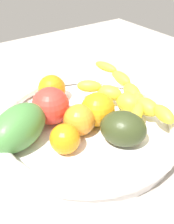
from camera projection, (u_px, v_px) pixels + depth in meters
kitchen_counter at (87, 138)px, 52.31cm from camera, size 120.00×120.00×3.00cm
fruit_bowl at (87, 123)px, 50.11cm from camera, size 36.46×36.46×4.53cm
banana_draped_left at (127, 100)px, 51.87cm from camera, size 10.46×21.72×5.44cm
banana_draped_right at (127, 89)px, 56.49cm from camera, size 12.91×25.24×4.61cm
orange_front at (52, 89)px, 55.81cm from camera, size 6.04×6.04×6.04cm
orange_mid_left at (98, 109)px, 48.74cm from camera, size 6.63×6.63×6.63cm
orange_mid_right at (65, 139)px, 42.84cm from camera, size 5.25×5.25×5.25cm
orange_rear at (79, 120)px, 46.62cm from camera, size 5.92×5.92×5.92cm
tomato_red at (51, 106)px, 49.07cm from camera, size 7.37×7.37×7.37cm
avocado_dark at (123, 129)px, 44.34cm from camera, size 10.21×10.51×6.18cm
mango_green at (19, 127)px, 43.82cm from camera, size 13.72×11.66×7.46cm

